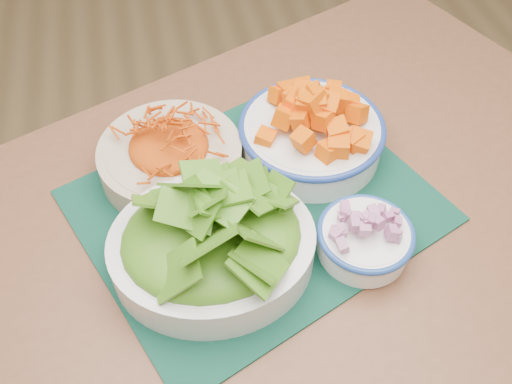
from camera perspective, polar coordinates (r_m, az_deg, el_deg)
The scene contains 7 objects.
ground at distance 1.62m, azimuth -2.95°, elevation -12.24°, with size 4.00×4.00×0.00m, color #987749.
table at distance 0.92m, azimuth 2.55°, elevation -7.66°, with size 1.48×1.25×0.75m.
placemat at distance 0.87m, azimuth -0.00°, elevation -1.35°, with size 0.50×0.41×0.00m, color black.
carrot_bowl at distance 0.90m, azimuth -8.62°, elevation 3.97°, with size 0.23×0.23×0.09m.
squash_bowl at distance 0.91m, azimuth 5.61°, elevation 6.38°, with size 0.26×0.26×0.11m.
lettuce_bowl at distance 0.76m, azimuth -4.47°, elevation -4.58°, with size 0.29×0.25×0.13m.
onion_bowl at distance 0.81m, azimuth 10.88°, elevation -4.33°, with size 0.16×0.16×0.07m.
Camera 1 is at (-0.08, -0.75, 1.43)m, focal length 40.00 mm.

